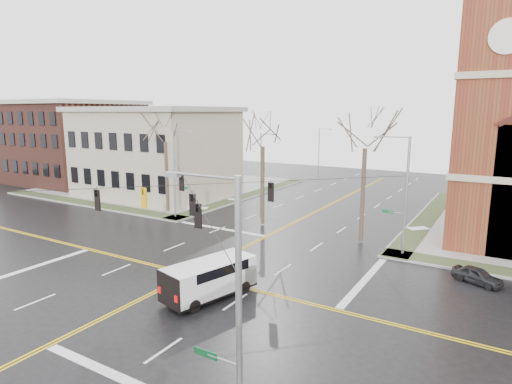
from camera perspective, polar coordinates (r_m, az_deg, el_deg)
The scene contains 17 objects.
ground at distance 29.98m, azimuth -8.72°, elevation -10.79°, with size 120.00×120.00×0.00m, color black.
sidewalks at distance 29.95m, azimuth -8.72°, elevation -10.66°, with size 80.00×80.00×0.17m.
road_markings at distance 29.98m, azimuth -8.72°, elevation -10.78°, with size 100.00×100.00×0.01m.
civic_building_a at distance 57.79m, azimuth -13.11°, elevation 5.02°, with size 18.00×14.00×11.00m, color gray.
civic_building_b at distance 74.19m, azimuth -23.30°, elevation 6.01°, with size 18.00×16.00×12.00m, color #582D25.
signal_pole_ne at distance 34.05m, azimuth 19.13°, elevation -0.00°, with size 2.75×0.22×9.00m.
signal_pole_nw at distance 44.44m, azimuth -10.73°, elevation 2.77°, with size 2.75×0.22×9.00m.
signal_pole_se at distance 13.31m, azimuth -2.97°, elevation -15.93°, with size 2.75×0.22×9.00m.
span_wires at distance 28.32m, azimuth -9.07°, elevation 0.97°, with size 23.02×23.02×0.03m.
traffic_signals at distance 27.96m, azimuth -9.90°, elevation -0.75°, with size 8.21×8.26×1.30m.
streetlight_north_a at distance 57.43m, azimuth 0.79°, elevation 4.23°, with size 2.30×0.20×8.00m.
streetlight_north_b at distance 75.32m, azimuth 8.49°, elevation 5.64°, with size 2.30×0.20×8.00m.
cargo_van at distance 26.07m, azimuth -5.79°, elevation -11.02°, with size 3.67×6.13×2.19m.
parked_car_a at distance 31.46m, azimuth 27.42°, elevation -9.85°, with size 1.25×3.10×1.05m, color black.
tree_nw_far at distance 46.84m, azimuth -12.02°, elevation 7.14°, with size 4.00×4.00×11.35m.
tree_nw_near at distance 40.55m, azimuth 0.91°, elevation 6.77°, with size 4.00×4.00×11.26m.
tree_ne at distance 36.03m, azimuth 14.36°, elevation 6.46°, with size 4.00×4.00×11.71m.
Camera 1 is at (18.00, -21.36, 10.91)m, focal length 30.00 mm.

